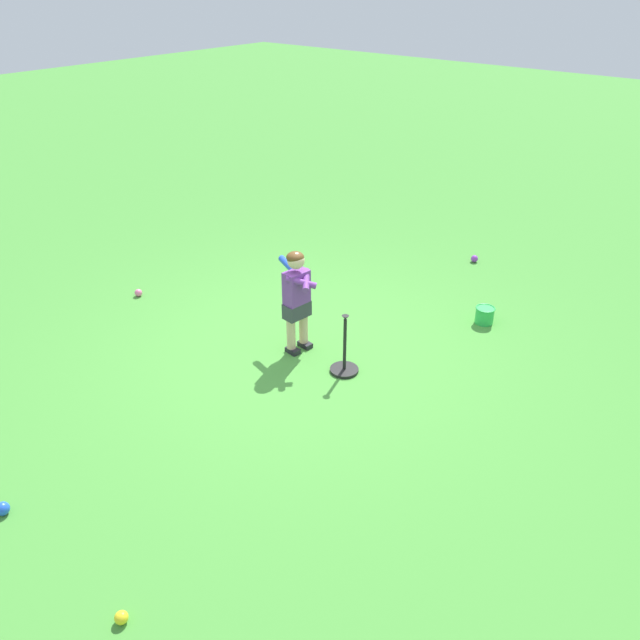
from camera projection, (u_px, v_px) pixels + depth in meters
name	position (u px, v px, depth m)	size (l,w,h in m)	color
ground_plane	(303.00, 347.00, 6.63)	(40.00, 40.00, 0.00)	#479338
child_batter	(297.00, 292.00, 6.28)	(0.35, 0.60, 1.08)	#232328
play_ball_center_lawn	(474.00, 259.00, 8.47)	(0.09, 0.09, 0.09)	purple
play_ball_behind_batter	(121.00, 618.00, 3.85)	(0.09, 0.09, 0.09)	yellow
play_ball_midfield	(138.00, 293.00, 7.61)	(0.09, 0.09, 0.09)	pink
play_ball_by_bucket	(3.00, 509.00, 4.61)	(0.10, 0.10, 0.10)	blue
batting_tee	(344.00, 362.00, 6.19)	(0.28, 0.28, 0.62)	black
toy_bucket	(485.00, 315.00, 7.02)	(0.22, 0.22, 0.19)	green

